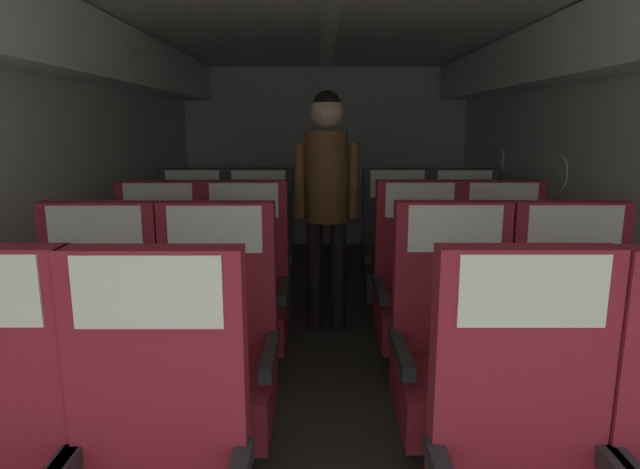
{
  "coord_description": "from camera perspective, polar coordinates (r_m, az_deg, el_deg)",
  "views": [
    {
      "loc": [
        -0.06,
        0.07,
        1.43
      ],
      "look_at": [
        -0.05,
        3.17,
        0.79
      ],
      "focal_mm": 30.43,
      "sensor_mm": 36.0,
      "label": 1
    }
  ],
  "objects": [
    {
      "name": "seat_b_left_aisle",
      "position": [
        2.38,
        -11.17,
        -12.69
      ],
      "size": [
        0.52,
        0.52,
        1.1
      ],
      "color": "#38383D",
      "rests_on": "ground"
    },
    {
      "name": "seat_b_right_window",
      "position": [
        2.42,
        13.69,
        -12.37
      ],
      "size": [
        0.52,
        0.52,
        1.1
      ],
      "color": "#38383D",
      "rests_on": "ground"
    },
    {
      "name": "seat_c_left_aisle",
      "position": [
        3.18,
        -8.2,
        -6.27
      ],
      "size": [
        0.52,
        0.52,
        1.1
      ],
      "color": "#38383D",
      "rests_on": "ground"
    },
    {
      "name": "seat_d_left_window",
      "position": [
        4.11,
        -13.44,
        -2.41
      ],
      "size": [
        0.52,
        0.52,
        1.1
      ],
      "color": "#38383D",
      "rests_on": "ground"
    },
    {
      "name": "ground",
      "position": [
        3.46,
        0.85,
        -12.93
      ],
      "size": [
        3.51,
        6.85,
        0.02
      ],
      "primitive_type": "cube",
      "color": "#3D3833"
    },
    {
      "name": "seat_b_right_aisle",
      "position": [
        2.58,
        24.85,
        -11.59
      ],
      "size": [
        0.52,
        0.52,
        1.1
      ],
      "color": "#38383D",
      "rests_on": "ground"
    },
    {
      "name": "seat_d_left_aisle",
      "position": [
        4.01,
        -6.69,
        -2.49
      ],
      "size": [
        0.52,
        0.52,
        1.1
      ],
      "color": "#38383D",
      "rests_on": "ground"
    },
    {
      "name": "fuselage_shell",
      "position": [
        3.41,
        0.86,
        13.23
      ],
      "size": [
        3.39,
        6.5,
        2.12
      ],
      "color": "silver",
      "rests_on": "ground"
    },
    {
      "name": "flight_attendant",
      "position": [
        3.67,
        0.46,
        5.13
      ],
      "size": [
        0.43,
        0.28,
        1.64
      ],
      "rotation": [
        0.0,
        0.0,
        3.2
      ],
      "color": "black",
      "rests_on": "ground"
    },
    {
      "name": "seat_c_left_window",
      "position": [
        3.28,
        -16.81,
        -6.11
      ],
      "size": [
        0.52,
        0.52,
        1.1
      ],
      "color": "#38383D",
      "rests_on": "ground"
    },
    {
      "name": "seat_d_right_window",
      "position": [
        4.04,
        7.85,
        -2.42
      ],
      "size": [
        0.52,
        0.52,
        1.1
      ],
      "color": "#38383D",
      "rests_on": "ground"
    },
    {
      "name": "seat_c_right_aisle",
      "position": [
        3.34,
        18.38,
        -5.93
      ],
      "size": [
        0.52,
        0.52,
        1.1
      ],
      "color": "#38383D",
      "rests_on": "ground"
    },
    {
      "name": "seat_d_right_aisle",
      "position": [
        4.12,
        14.65,
        -2.4
      ],
      "size": [
        0.52,
        0.52,
        1.1
      ],
      "color": "#38383D",
      "rests_on": "ground"
    },
    {
      "name": "seat_b_left_window",
      "position": [
        2.52,
        -22.67,
        -11.96
      ],
      "size": [
        0.52,
        0.52,
        1.1
      ],
      "color": "#38383D",
      "rests_on": "ground"
    },
    {
      "name": "seat_c_right_window",
      "position": [
        3.21,
        10.16,
        -6.16
      ],
      "size": [
        0.52,
        0.52,
        1.1
      ],
      "color": "#38383D",
      "rests_on": "ground"
    }
  ]
}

